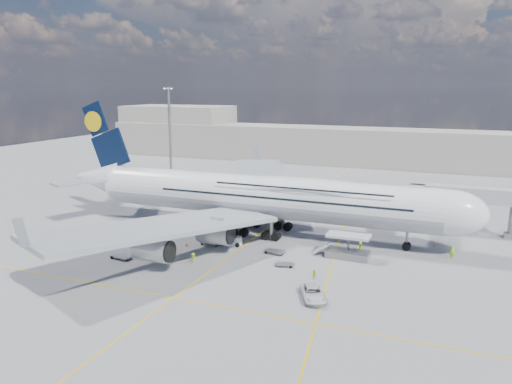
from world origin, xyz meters
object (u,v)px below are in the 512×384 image
at_px(cone_wing_left_inner, 273,204).
at_px(crew_nose, 452,252).
at_px(light_mast, 170,134).
at_px(catering_truck_inner, 242,191).
at_px(dolly_row_c, 211,238).
at_px(crew_loader, 314,275).
at_px(dolly_nose_far, 284,264).
at_px(cone_nose, 434,245).
at_px(dolly_row_a, 62,246).
at_px(jet_bridge, 444,197).
at_px(cargo_loader, 347,250).
at_px(dolly_row_b, 121,257).
at_px(dolly_nose_near, 275,251).
at_px(cone_tail, 148,211).
at_px(cone_wing_left_outer, 267,197).
at_px(cone_wing_right_outer, 128,256).
at_px(baggage_tug, 233,241).
at_px(crew_van, 360,247).
at_px(dolly_back, 84,233).
at_px(crew_wing, 170,256).
at_px(catering_truck_outer, 269,189).
at_px(cone_wing_right_inner, 187,244).
at_px(crew_tug, 193,258).
at_px(airliner, 263,196).

bearing_deg(cone_wing_left_inner, crew_nose, -30.41).
distance_m(light_mast, catering_truck_inner, 30.23).
height_order(dolly_row_c, cone_wing_left_inner, dolly_row_c).
height_order(crew_loader, cone_wing_left_inner, crew_loader).
bearing_deg(catering_truck_inner, dolly_nose_far, -69.44).
relative_size(crew_nose, cone_nose, 4.06).
bearing_deg(dolly_row_a, jet_bridge, 47.16).
relative_size(cargo_loader, dolly_row_b, 2.53).
bearing_deg(cone_wing_left_inner, dolly_nose_near, -69.22).
xyz_separation_m(dolly_nose_far, cone_tail, (-36.51, 19.01, -0.08)).
bearing_deg(crew_loader, dolly_row_c, 173.05).
distance_m(cargo_loader, cone_tail, 45.71).
xyz_separation_m(cone_wing_left_outer, cone_wing_right_outer, (-4.97, -46.76, 0.02)).
xyz_separation_m(dolly_row_c, catering_truck_inner, (-8.83, 33.30, 0.80)).
distance_m(dolly_row_a, baggage_tug, 27.15).
distance_m(dolly_row_c, crew_van, 24.33).
bearing_deg(dolly_nose_far, dolly_nose_near, 112.89).
bearing_deg(crew_nose, dolly_nose_near, -175.04).
bearing_deg(dolly_back, jet_bridge, 7.98).
bearing_deg(cone_nose, dolly_nose_far, -137.78).
xyz_separation_m(cargo_loader, dolly_row_b, (-31.73, -13.50, -0.89)).
distance_m(crew_wing, cone_tail, 30.80).
relative_size(crew_van, cone_wing_right_outer, 3.21).
distance_m(dolly_back, crew_wing, 19.57).
height_order(dolly_row_a, cone_wing_left_outer, dolly_row_a).
bearing_deg(cone_wing_left_outer, crew_loader, -61.92).
xyz_separation_m(dolly_row_b, cone_tail, (-12.39, 25.36, -0.12)).
distance_m(dolly_row_b, dolly_row_c, 14.74).
height_order(dolly_row_a, dolly_row_c, dolly_row_c).
bearing_deg(catering_truck_outer, cone_wing_right_inner, -57.82).
distance_m(light_mast, catering_truck_outer, 33.44).
xyz_separation_m(dolly_row_a, dolly_row_c, (20.23, 11.99, 0.19)).
height_order(baggage_tug, crew_van, crew_van).
distance_m(crew_wing, cone_wing_left_inner, 39.16).
height_order(dolly_nose_far, crew_van, crew_van).
relative_size(crew_van, cone_wing_left_outer, 3.47).
bearing_deg(catering_truck_outer, cone_wing_left_outer, -55.37).
height_order(dolly_nose_far, crew_wing, crew_wing).
bearing_deg(dolly_row_b, catering_truck_inner, 97.95).
height_order(catering_truck_inner, crew_tug, catering_truck_inner).
bearing_deg(crew_nose, dolly_nose_far, -162.88).
xyz_separation_m(dolly_row_c, crew_van, (23.79, 5.08, -0.13)).
xyz_separation_m(dolly_row_a, dolly_back, (-1.03, 6.13, 0.27)).
distance_m(airliner, jet_bridge, 31.50).
distance_m(airliner, crew_tug, 19.71).
bearing_deg(dolly_nose_near, dolly_row_a, -145.55).
bearing_deg(light_mast, catering_truck_inner, -23.25).
distance_m(crew_van, cone_nose, 13.39).
bearing_deg(dolly_row_c, dolly_nose_far, -14.34).
height_order(airliner, dolly_row_a, airliner).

